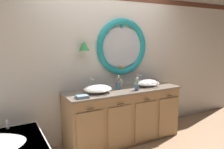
{
  "coord_description": "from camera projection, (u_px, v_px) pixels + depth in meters",
  "views": [
    {
      "loc": [
        -1.68,
        -2.69,
        1.68
      ],
      "look_at": [
        -0.09,
        0.25,
        1.11
      ],
      "focal_mm": 35.44,
      "sensor_mm": 36.0,
      "label": 1
    }
  ],
  "objects": [
    {
      "name": "vanity_counter",
      "position": [
        123.0,
        115.0,
        3.6
      ],
      "size": [
        1.91,
        0.64,
        0.86
      ],
      "color": "tan",
      "rests_on": "ground_plane"
    },
    {
      "name": "back_wall_assembly",
      "position": [
        108.0,
        59.0,
        3.7
      ],
      "size": [
        6.4,
        0.26,
        2.6
      ],
      "color": "silver",
      "rests_on": "ground_plane"
    },
    {
      "name": "sink_basin_right",
      "position": [
        147.0,
        83.0,
        3.71
      ],
      "size": [
        0.4,
        0.4,
        0.11
      ],
      "color": "white",
      "rests_on": "vanity_counter"
    },
    {
      "name": "faucet_set_right",
      "position": [
        139.0,
        80.0,
        3.92
      ],
      "size": [
        0.22,
        0.12,
        0.16
      ],
      "color": "silver",
      "rests_on": "vanity_counter"
    },
    {
      "name": "toothbrush_holder_right",
      "position": [
        137.0,
        87.0,
        3.43
      ],
      "size": [
        0.08,
        0.08,
        0.21
      ],
      "color": "slate",
      "rests_on": "vanity_counter"
    },
    {
      "name": "toothbrush_holder_left",
      "position": [
        118.0,
        86.0,
        3.5
      ],
      "size": [
        0.09,
        0.09,
        0.23
      ],
      "color": "slate",
      "rests_on": "vanity_counter"
    },
    {
      "name": "soap_dispenser",
      "position": [
        121.0,
        83.0,
        3.65
      ],
      "size": [
        0.06,
        0.07,
        0.14
      ],
      "color": "#EFE5C6",
      "rests_on": "vanity_counter"
    },
    {
      "name": "folded_hand_towel",
      "position": [
        82.0,
        97.0,
        2.99
      ],
      "size": [
        0.17,
        0.13,
        0.04
      ],
      "color": "#7593A8",
      "rests_on": "vanity_counter"
    },
    {
      "name": "ground_plane",
      "position": [
        125.0,
        148.0,
        3.4
      ],
      "size": [
        14.0,
        14.0,
        0.0
      ],
      "primitive_type": "plane",
      "color": "tan"
    },
    {
      "name": "faucet_set_left",
      "position": [
        91.0,
        85.0,
        3.49
      ],
      "size": [
        0.23,
        0.15,
        0.18
      ],
      "color": "silver",
      "rests_on": "vanity_counter"
    },
    {
      "name": "sink_basin_left",
      "position": [
        98.0,
        89.0,
        3.28
      ],
      "size": [
        0.42,
        0.42,
        0.12
      ],
      "color": "white",
      "rests_on": "vanity_counter"
    }
  ]
}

